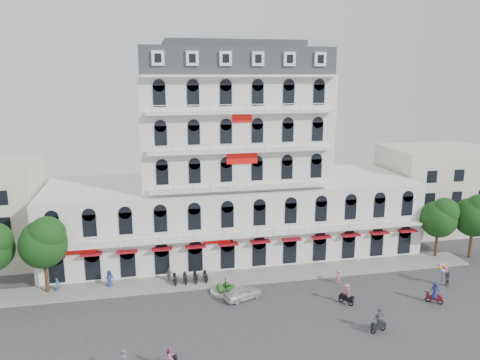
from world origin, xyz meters
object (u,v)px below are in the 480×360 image
rider_southwest (171,359)px  rider_east (435,293)px  rider_northeast (379,320)px  balloon_vendor (446,275)px  rider_center (346,293)px  parked_car (243,293)px

rider_southwest → rider_east: (26.09, 5.74, 0.02)m
rider_northeast → balloon_vendor: size_ratio=0.95×
rider_southwest → rider_east: rider_east is taller
rider_center → balloon_vendor: 12.07m
rider_southwest → rider_east: 26.71m
rider_east → rider_northeast: 8.80m
rider_center → balloon_vendor: size_ratio=0.88×
parked_car → rider_center: rider_center is taller
rider_center → rider_northeast: bearing=-25.8°
parked_car → balloon_vendor: bearing=-113.8°
rider_northeast → balloon_vendor: (11.36, 6.94, 0.08)m
rider_southwest → rider_northeast: (18.12, 1.99, 0.08)m
balloon_vendor → rider_center: bearing=-172.7°
parked_car → rider_southwest: 13.05m
rider_northeast → balloon_vendor: balloon_vendor is taller
rider_southwest → rider_center: (17.52, 7.38, 0.03)m
rider_east → balloon_vendor: 4.66m
balloon_vendor → rider_east: bearing=-136.9°
rider_northeast → balloon_vendor: bearing=-164.1°
parked_car → rider_center: bearing=-127.3°
rider_northeast → rider_center: bearing=-99.0°
rider_southwest → balloon_vendor: bearing=-40.5°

